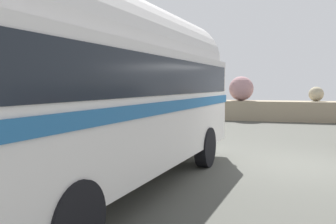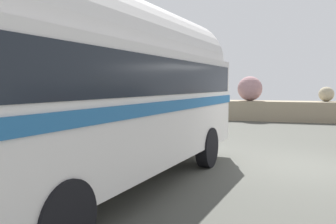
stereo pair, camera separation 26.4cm
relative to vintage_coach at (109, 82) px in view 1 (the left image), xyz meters
The scene contains 3 objects.
ground 5.20m from the vintage_coach, 41.56° to the left, with size 32.00×26.00×0.02m.
breakwater 15.47m from the vintage_coach, 76.71° to the left, with size 31.36×2.11×2.48m.
vintage_coach is the anchor object (origin of this frame).
Camera 1 is at (-0.67, -9.31, 2.01)m, focal length 38.84 mm.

